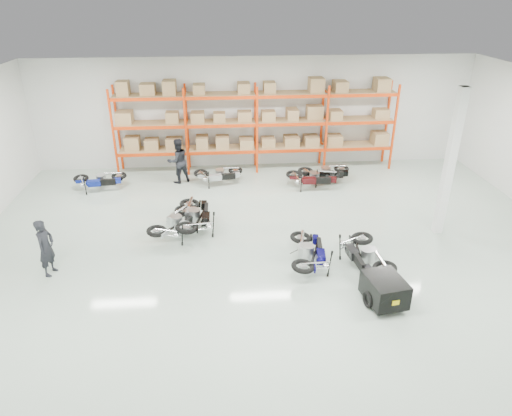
{
  "coord_description": "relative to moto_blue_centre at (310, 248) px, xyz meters",
  "views": [
    {
      "loc": [
        -1.49,
        -11.55,
        6.93
      ],
      "look_at": [
        -0.5,
        0.4,
        1.1
      ],
      "focal_mm": 32.0,
      "sensor_mm": 36.0,
      "label": 1
    }
  ],
  "objects": [
    {
      "name": "room",
      "position": [
        -0.85,
        1.09,
        1.7
      ],
      "size": [
        18.0,
        18.0,
        18.0
      ],
      "color": "#A9BCAD",
      "rests_on": "ground"
    },
    {
      "name": "pallet_rack",
      "position": [
        -0.85,
        7.54,
        1.71
      ],
      "size": [
        11.28,
        0.98,
        3.62
      ],
      "color": "red",
      "rests_on": "ground"
    },
    {
      "name": "structural_column",
      "position": [
        4.35,
        1.59,
        1.7
      ],
      "size": [
        0.25,
        0.25,
        4.5
      ],
      "primitive_type": "cube",
      "color": "white",
      "rests_on": "ground"
    },
    {
      "name": "moto_blue_centre",
      "position": [
        0.0,
        0.0,
        0.0
      ],
      "size": [
        1.12,
        1.9,
        1.17
      ],
      "primitive_type": null,
      "rotation": [
        0.0,
        -0.09,
        3.01
      ],
      "color": "#090645",
      "rests_on": "ground"
    },
    {
      "name": "moto_silver_left",
      "position": [
        -3.73,
        2.05,
        -0.0
      ],
      "size": [
        1.65,
        2.01,
        1.17
      ],
      "primitive_type": null,
      "rotation": [
        0.0,
        -0.09,
        2.64
      ],
      "color": "#ABAEB2",
      "rests_on": "ground"
    },
    {
      "name": "moto_black_far_left",
      "position": [
        -3.16,
        2.37,
        0.05
      ],
      "size": [
        1.0,
        1.99,
        1.28
      ],
      "primitive_type": null,
      "rotation": [
        0.0,
        -0.09,
        3.13
      ],
      "color": "black",
      "rests_on": "ground"
    },
    {
      "name": "moto_touring_right",
      "position": [
        1.45,
        -0.23,
        0.02
      ],
      "size": [
        1.08,
        1.93,
        1.2
      ],
      "primitive_type": null,
      "rotation": [
        0.0,
        -0.09,
        0.09
      ],
      "color": "black",
      "rests_on": "ground"
    },
    {
      "name": "trailer",
      "position": [
        1.45,
        -1.83,
        -0.12
      ],
      "size": [
        0.98,
        1.79,
        0.73
      ],
      "rotation": [
        0.0,
        0.0,
        0.16
      ],
      "color": "black",
      "rests_on": "ground"
    },
    {
      "name": "moto_back_a",
      "position": [
        -6.9,
        5.84,
        -0.04
      ],
      "size": [
        1.74,
        0.99,
        1.08
      ],
      "primitive_type": null,
      "rotation": [
        0.0,
        -0.09,
        1.67
      ],
      "color": "navy",
      "rests_on": "ground"
    },
    {
      "name": "moto_back_b",
      "position": [
        -2.41,
        6.04,
        -0.05
      ],
      "size": [
        1.74,
        1.03,
        1.06
      ],
      "primitive_type": null,
      "rotation": [
        0.0,
        -0.09,
        1.71
      ],
      "color": "#9EA1A7",
      "rests_on": "ground"
    },
    {
      "name": "moto_back_c",
      "position": [
        1.71,
        5.81,
        -0.01
      ],
      "size": [
        1.84,
        1.03,
        1.14
      ],
      "primitive_type": null,
      "rotation": [
        0.0,
        -0.09,
        1.66
      ],
      "color": "black",
      "rests_on": "ground"
    },
    {
      "name": "moto_back_d",
      "position": [
        1.16,
        5.36,
        -0.01
      ],
      "size": [
        1.84,
        1.05,
        1.14
      ],
      "primitive_type": null,
      "rotation": [
        0.0,
        -0.09,
        1.47
      ],
      "color": "#3E0C0F",
      "rests_on": "ground"
    },
    {
      "name": "person_left",
      "position": [
        -6.96,
        0.2,
        0.24
      ],
      "size": [
        0.51,
        0.65,
        1.59
      ],
      "primitive_type": "imported",
      "rotation": [
        0.0,
        0.0,
        1.33
      ],
      "color": "black",
      "rests_on": "ground"
    },
    {
      "name": "person_back",
      "position": [
        -3.97,
        6.34,
        0.33
      ],
      "size": [
        1.07,
        0.99,
        1.76
      ],
      "primitive_type": "imported",
      "rotation": [
        0.0,
        0.0,
        3.64
      ],
      "color": "black",
      "rests_on": "ground"
    }
  ]
}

